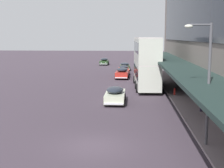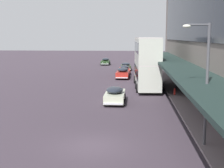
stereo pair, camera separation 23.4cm
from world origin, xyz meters
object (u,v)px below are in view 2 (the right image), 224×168
(transit_bus_kerbside_front, at_px, (147,61))
(vw_van, at_px, (143,67))
(sedan_far_back, at_px, (126,66))
(street_lamp, at_px, (204,75))
(sedan_second_mid, at_px, (125,70))
(pedestrian_at_kerb, at_px, (201,99))
(sedan_trailing_mid, at_px, (123,73))
(sedan_trailing_near, at_px, (106,61))
(sedan_oncoming_front, at_px, (115,95))
(fire_hydrant, at_px, (175,92))

(transit_bus_kerbside_front, xyz_separation_m, vw_van, (0.04, 15.39, -2.18))
(sedan_far_back, xyz_separation_m, street_lamp, (5.27, -40.75, 3.38))
(sedan_second_mid, bearing_deg, pedestrian_at_kerb, -75.20)
(sedan_trailing_mid, height_order, sedan_second_mid, sedan_trailing_mid)
(sedan_trailing_mid, height_order, pedestrian_at_kerb, pedestrian_at_kerb)
(sedan_trailing_near, distance_m, vw_van, 17.32)
(transit_bus_kerbside_front, distance_m, vw_van, 15.54)
(vw_van, height_order, street_lamp, street_lamp)
(sedan_oncoming_front, distance_m, street_lamp, 13.22)
(transit_bus_kerbside_front, bearing_deg, sedan_far_back, 98.39)
(sedan_oncoming_front, relative_size, vw_van, 1.00)
(sedan_trailing_near, distance_m, pedestrian_at_kerb, 44.90)
(transit_bus_kerbside_front, distance_m, sedan_second_mid, 14.22)
(sedan_second_mid, height_order, vw_van, vw_van)
(sedan_oncoming_front, distance_m, sedan_far_back, 29.23)
(sedan_second_mid, relative_size, vw_van, 0.98)
(vw_van, bearing_deg, pedestrian_at_kerb, -82.14)
(sedan_trailing_mid, bearing_deg, transit_bus_kerbside_front, -69.75)
(sedan_oncoming_front, bearing_deg, fire_hydrant, 31.23)
(street_lamp, bearing_deg, sedan_far_back, 97.36)
(sedan_trailing_mid, bearing_deg, vw_van, 65.40)
(sedan_second_mid, height_order, street_lamp, street_lamp)
(transit_bus_kerbside_front, relative_size, street_lamp, 1.63)
(sedan_far_back, relative_size, fire_hydrant, 6.48)
(sedan_oncoming_front, relative_size, fire_hydrant, 6.58)
(transit_bus_kerbside_front, height_order, street_lamp, street_lamp)
(sedan_trailing_mid, relative_size, sedan_oncoming_front, 0.99)
(sedan_trailing_mid, bearing_deg, fire_hydrant, -66.91)
(sedan_far_back, bearing_deg, pedestrian_at_kerb, -78.15)
(sedan_oncoming_front, xyz_separation_m, fire_hydrant, (6.03, 3.65, -0.28))
(sedan_oncoming_front, distance_m, pedestrian_at_kerb, 8.04)
(transit_bus_kerbside_front, relative_size, sedan_oncoming_front, 2.39)
(pedestrian_at_kerb, distance_m, street_lamp, 8.61)
(sedan_trailing_mid, xyz_separation_m, sedan_far_back, (0.13, 11.83, -0.09))
(sedan_second_mid, bearing_deg, transit_bus_kerbside_front, -77.53)
(street_lamp, bearing_deg, pedestrian_at_kerb, 78.48)
(sedan_trailing_near, xyz_separation_m, sedan_oncoming_front, (4.44, -39.79, 0.02))
(sedan_trailing_near, relative_size, vw_van, 0.96)
(sedan_trailing_mid, bearing_deg, pedestrian_at_kerb, -71.51)
(sedan_trailing_near, distance_m, street_lamp, 52.38)
(pedestrian_at_kerb, relative_size, street_lamp, 0.27)
(sedan_trailing_near, xyz_separation_m, sedan_trailing_mid, (4.60, -22.39, 0.05))
(street_lamp, bearing_deg, transit_bus_kerbside_front, 96.34)
(transit_bus_kerbside_front, xyz_separation_m, sedan_second_mid, (-3.02, 13.66, -2.53))
(sedan_oncoming_front, relative_size, street_lamp, 0.68)
(sedan_second_mid, relative_size, pedestrian_at_kerb, 2.43)
(sedan_oncoming_front, height_order, fire_hydrant, sedan_oncoming_front)
(street_lamp, bearing_deg, vw_van, 93.57)
(sedan_trailing_near, xyz_separation_m, fire_hydrant, (10.46, -36.14, -0.26))
(sedan_oncoming_front, bearing_deg, pedestrian_at_kerb, -26.50)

